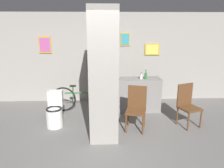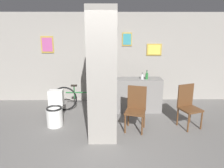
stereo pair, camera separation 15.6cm
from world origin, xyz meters
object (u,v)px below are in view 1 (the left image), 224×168
object	(u,v)px
chair_near_pillar	(136,107)
chair_by_doorway	(187,104)
toilet	(55,112)
bottle_tall	(146,76)
bicycle	(84,98)

from	to	relation	value
chair_near_pillar	chair_by_doorway	bearing A→B (deg)	21.83
chair_by_doorway	toilet	bearing A→B (deg)	156.97
toilet	chair_near_pillar	xyz separation A→B (m)	(1.84, -0.24, 0.19)
toilet	bottle_tall	xyz separation A→B (m)	(2.22, 0.74, 0.65)
chair_near_pillar	chair_by_doorway	size ratio (longest dim) A/B	1.00
toilet	bicycle	bearing A→B (deg)	55.58
bicycle	bottle_tall	distance (m)	1.76
toilet	chair_near_pillar	distance (m)	1.86
bicycle	bottle_tall	world-z (taller)	bottle_tall
bicycle	toilet	bearing A→B (deg)	-124.42
chair_by_doorway	chair_near_pillar	bearing A→B (deg)	165.15
bottle_tall	chair_near_pillar	bearing A→B (deg)	-111.47
chair_near_pillar	chair_by_doorway	xyz separation A→B (m)	(1.20, 0.13, 0.00)
bottle_tall	chair_by_doorway	bearing A→B (deg)	-46.52
chair_near_pillar	bottle_tall	world-z (taller)	bottle_tall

